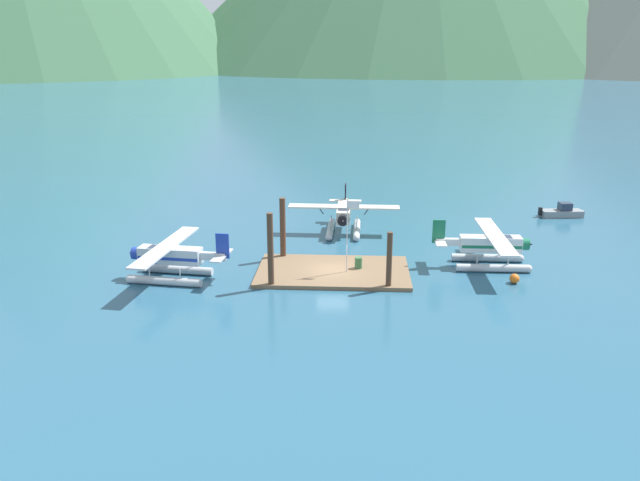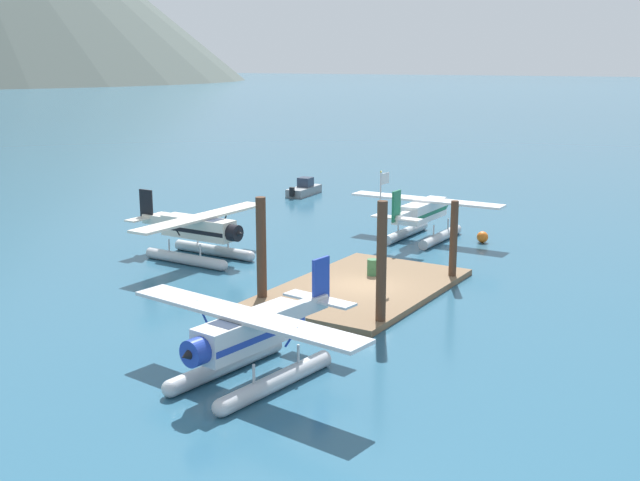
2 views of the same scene
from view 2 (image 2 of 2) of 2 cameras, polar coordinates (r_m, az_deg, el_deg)
name	(u,v)px [view 2 (image 2 of 2)]	position (r m, az deg, el deg)	size (l,w,h in m)	color
ground_plane	(363,291)	(39.94, 3.15, -3.72)	(1200.00, 1200.00, 0.00)	#285670
dock_platform	(363,288)	(39.89, 3.16, -3.51)	(11.81, 7.28, 0.30)	brown
piling_near_left	(381,265)	(33.92, 4.53, -1.80)	(0.45, 0.45, 5.67)	#4C3323
piling_near_right	(453,241)	(41.73, 9.76, -0.06)	(0.41, 0.41, 4.36)	#4C3323
piling_far_left	(261,251)	(37.42, -4.32, -0.74)	(0.48, 0.48, 5.22)	#4C3323
flagpole	(381,213)	(39.84, 4.52, 2.04)	(0.95, 0.10, 5.80)	silver
fuel_drum	(372,267)	(41.63, 3.87, -1.97)	(0.62, 0.62, 0.88)	#33663D
mooring_buoy	(482,237)	(51.42, 11.82, 0.25)	(0.74, 0.74, 0.74)	orange
seaplane_silver_port_aft	(250,341)	(28.58, -5.15, -7.32)	(7.95, 10.49, 3.84)	#B7BABF
seaplane_cream_bow_centre	(199,234)	(46.26, -8.87, 0.49)	(10.42, 7.98, 3.84)	#B7BABF
seaplane_white_stbd_fwd	(424,216)	(51.47, 7.62, 1.80)	(7.98, 10.40, 3.84)	#B7BABF
boat_grey_open_east	(305,189)	(68.62, -1.13, 3.79)	(4.88, 1.93, 1.50)	gray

